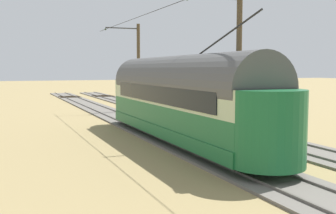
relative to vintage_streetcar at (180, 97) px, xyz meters
The scene contains 6 objects.
ground_plane 4.99m from the vintage_streetcar, 119.00° to the right, with size 220.00×220.00×0.00m, color #937F51.
track_streetcar_siding 6.41m from the vintage_streetcar, 135.73° to the right, with size 2.80×80.00×0.18m.
track_adjacent_siding 4.75m from the vintage_streetcar, 90.00° to the right, with size 2.80×80.00×0.18m.
vintage_streetcar is the anchor object (origin of this frame).
catenary_pole_foreground 15.41m from the vintage_streetcar, 100.26° to the right, with size 3.03×0.28×7.42m.
catenary_pole_mid_near 3.28m from the vintage_streetcar, 163.28° to the left, with size 3.03×0.28×7.42m.
Camera 1 is at (10.28, 22.31, 3.66)m, focal length 44.13 mm.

